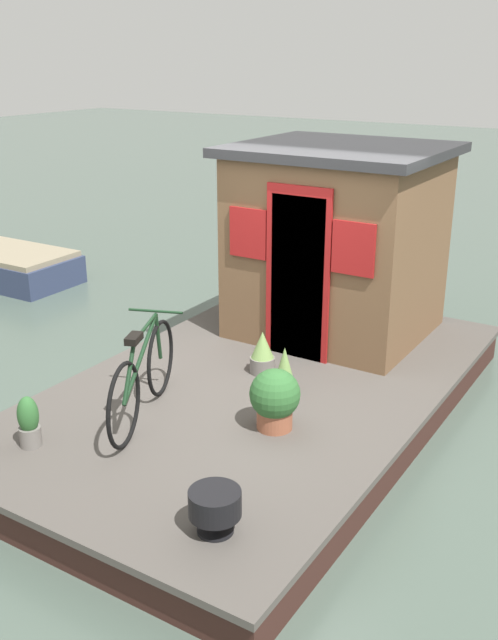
# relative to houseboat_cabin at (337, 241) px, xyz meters

# --- Properties ---
(ground_plane) EXTENTS (60.00, 60.00, 0.00)m
(ground_plane) POSITION_rel_houseboat_cabin_xyz_m (-1.64, 0.00, -1.42)
(ground_plane) COLOR #47564C
(houseboat_deck) EXTENTS (5.50, 3.26, 0.37)m
(houseboat_deck) POSITION_rel_houseboat_cabin_xyz_m (-1.64, 0.00, -1.24)
(houseboat_deck) COLOR #4C4742
(houseboat_deck) RESTS_ON ground_plane
(houseboat_cabin) EXTENTS (1.99, 2.18, 2.09)m
(houseboat_cabin) POSITION_rel_houseboat_cabin_xyz_m (0.00, 0.00, 0.00)
(houseboat_cabin) COLOR brown
(houseboat_cabin) RESTS_ON houseboat_deck
(bicycle) EXTENTS (1.58, 0.70, 0.86)m
(bicycle) POSITION_rel_houseboat_cabin_xyz_m (-2.79, 0.48, -0.66)
(bicycle) COLOR black
(bicycle) RESTS_ON houseboat_deck
(potted_plant_sage) EXTENTS (0.43, 0.43, 0.54)m
(potted_plant_sage) POSITION_rel_houseboat_cabin_xyz_m (-2.36, -0.59, -0.77)
(potted_plant_sage) COLOR #935138
(potted_plant_sage) RESTS_ON houseboat_deck
(potted_plant_rosemary) EXTENTS (0.25, 0.25, 0.44)m
(potted_plant_rosemary) POSITION_rel_houseboat_cabin_xyz_m (-1.45, 0.09, -0.85)
(potted_plant_rosemary) COLOR slate
(potted_plant_rosemary) RESTS_ON houseboat_deck
(potted_plant_geranium) EXTENTS (0.18, 0.18, 0.45)m
(potted_plant_geranium) POSITION_rel_houseboat_cabin_xyz_m (-1.71, -0.31, -0.84)
(potted_plant_geranium) COLOR #38383D
(potted_plant_geranium) RESTS_ON houseboat_deck
(potted_plant_fern) EXTENTS (0.18, 0.18, 0.44)m
(potted_plant_fern) POSITION_rel_houseboat_cabin_xyz_m (-3.67, 0.95, -0.85)
(potted_plant_fern) COLOR slate
(potted_plant_fern) RESTS_ON houseboat_deck
(charcoal_grill) EXTENTS (0.36, 0.36, 0.31)m
(charcoal_grill) POSITION_rel_houseboat_cabin_xyz_m (-3.80, -0.97, -0.84)
(charcoal_grill) COLOR black
(charcoal_grill) RESTS_ON houseboat_deck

